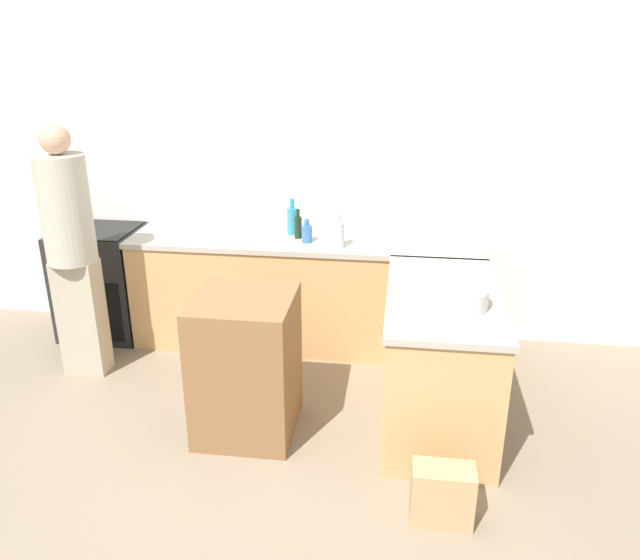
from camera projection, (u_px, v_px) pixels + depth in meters
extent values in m
plane|color=gray|center=(240.00, 531.00, 3.18)|extent=(14.00, 14.00, 0.00)
cube|color=white|center=(310.00, 172.00, 4.93)|extent=(8.00, 0.06, 2.70)
cube|color=tan|center=(305.00, 295.00, 4.97)|extent=(2.69, 0.59, 0.85)
cube|color=#ADA89E|center=(304.00, 242.00, 4.80)|extent=(2.72, 0.62, 0.04)
cube|color=tan|center=(439.00, 361.00, 3.96)|extent=(0.66, 1.31, 0.85)
cube|color=#ADA89E|center=(444.00, 296.00, 3.80)|extent=(0.69, 1.34, 0.04)
cube|color=black|center=(103.00, 282.00, 5.17)|extent=(0.66, 0.59, 0.89)
cube|color=black|center=(88.00, 312.00, 4.94)|extent=(0.55, 0.01, 0.50)
cube|color=black|center=(96.00, 230.00, 5.01)|extent=(0.60, 0.55, 0.01)
cube|color=brown|center=(246.00, 365.00, 3.86)|extent=(0.60, 0.63, 0.90)
cylinder|color=white|center=(454.00, 296.00, 3.59)|extent=(0.39, 0.39, 0.12)
cylinder|color=#338CBF|center=(292.00, 221.00, 4.89)|extent=(0.09, 0.09, 0.21)
cylinder|color=#338CBF|center=(292.00, 203.00, 4.84)|extent=(0.04, 0.04, 0.08)
cylinder|color=#386BB7|center=(307.00, 234.00, 4.71)|extent=(0.08, 0.08, 0.13)
cylinder|color=#386BB7|center=(307.00, 222.00, 4.67)|extent=(0.04, 0.04, 0.05)
cylinder|color=black|center=(298.00, 228.00, 4.80)|extent=(0.06, 0.06, 0.17)
cylinder|color=black|center=(298.00, 213.00, 4.75)|extent=(0.03, 0.03, 0.06)
cylinder|color=silver|center=(338.00, 235.00, 4.58)|extent=(0.09, 0.09, 0.18)
cylinder|color=silver|center=(339.00, 218.00, 4.54)|extent=(0.04, 0.04, 0.07)
cube|color=#ADA38E|center=(82.00, 317.00, 4.55)|extent=(0.31, 0.19, 0.87)
cylinder|color=#B7B2A3|center=(66.00, 210.00, 4.25)|extent=(0.34, 0.34, 0.75)
sphere|color=tan|center=(55.00, 139.00, 4.08)|extent=(0.20, 0.20, 0.20)
cube|color=tan|center=(442.00, 494.00, 3.19)|extent=(0.32, 0.18, 0.32)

